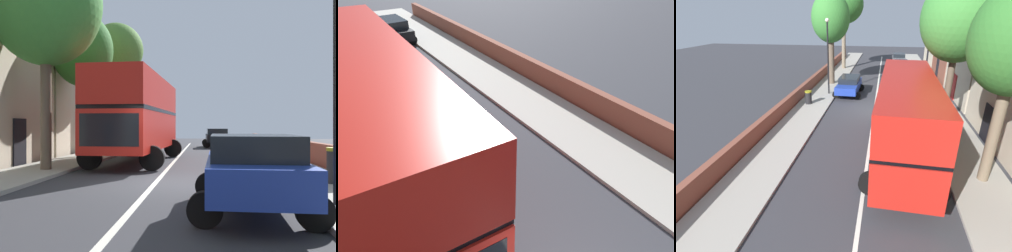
{
  "view_description": "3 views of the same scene",
  "coord_description": "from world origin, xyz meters",
  "views": [
    {
      "loc": [
        1.55,
        -11.81,
        1.77
      ],
      "look_at": [
        -0.02,
        4.14,
        1.77
      ],
      "focal_mm": 40.79,
      "sensor_mm": 36.0,
      "label": 1
    },
    {
      "loc": [
        -2.59,
        -1.23,
        6.33
      ],
      "look_at": [
        0.99,
        4.18,
        2.27
      ],
      "focal_mm": 33.52,
      "sensor_mm": 36.0,
      "label": 2
    },
    {
      "loc": [
        -0.55,
        18.38,
        6.73
      ],
      "look_at": [
        1.33,
        6.53,
        1.43
      ],
      "focal_mm": 27.2,
      "sensor_mm": 36.0,
      "label": 3
    }
  ],
  "objects": [
    {
      "name": "road_centre_line",
      "position": [
        0.0,
        0.0,
        0.0
      ],
      "size": [
        0.16,
        54.0,
        0.01
      ],
      "primitive_type": "cube",
      "color": "silver",
      "rests_on": "ground"
    },
    {
      "name": "parked_car_blue_right_1",
      "position": [
        2.5,
        -3.91,
        0.92
      ],
      "size": [
        2.57,
        4.38,
        1.6
      ],
      "color": "#1E389E",
      "rests_on": "ground"
    },
    {
      "name": "street_tree_left_2",
      "position": [
        -4.52,
        2.23,
        6.44
      ],
      "size": [
        4.31,
        4.31,
        8.75
      ],
      "color": "brown",
      "rests_on": "sidewalk_left"
    },
    {
      "name": "ground_plane",
      "position": [
        0.0,
        0.0,
        0.0
      ],
      "size": [
        84.0,
        84.0,
        0.0
      ],
      "primitive_type": "plane",
      "color": "#333338"
    },
    {
      "name": "sidewalk_left",
      "position": [
        -4.9,
        0.0,
        0.06
      ],
      "size": [
        2.6,
        60.0,
        0.12
      ],
      "primitive_type": "cube",
      "color": "#9E998E",
      "rests_on": "ground"
    },
    {
      "name": "litter_bin_right",
      "position": [
        5.3,
        -0.42,
        0.64
      ],
      "size": [
        0.55,
        0.55,
        1.03
      ],
      "color": "black",
      "rests_on": "sidewalk_right"
    },
    {
      "name": "street_tree_left_4",
      "position": [
        -4.65,
        14.38,
        6.92
      ],
      "size": [
        3.79,
        3.79,
        8.84
      ],
      "color": "#7A6B56",
      "rests_on": "sidewalk_left"
    },
    {
      "name": "street_tree_left_0",
      "position": [
        -5.08,
        8.3,
        5.81
      ],
      "size": [
        3.33,
        3.33,
        7.74
      ],
      "color": "brown",
      "rests_on": "sidewalk_left"
    },
    {
      "name": "double_decker_bus",
      "position": [
        -1.7,
        6.53,
        2.35
      ],
      "size": [
        3.82,
        10.15,
        4.06
      ],
      "color": "#B51C15",
      "rests_on": "ground"
    },
    {
      "name": "parked_car_black_right_0",
      "position": [
        2.5,
        20.17,
        0.9
      ],
      "size": [
        2.49,
        4.38,
        1.56
      ],
      "color": "black",
      "rests_on": "ground"
    },
    {
      "name": "sidewalk_right",
      "position": [
        4.9,
        0.0,
        0.06
      ],
      "size": [
        2.6,
        60.0,
        0.12
      ],
      "primitive_type": "cube",
      "color": "#9E998E",
      "rests_on": "ground"
    }
  ]
}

